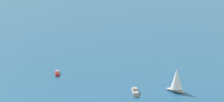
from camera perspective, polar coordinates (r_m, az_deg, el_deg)
name	(u,v)px	position (r m, az deg, el deg)	size (l,w,h in m)	color
motorboat_far_stbd	(135,92)	(170.36, 3.21, -5.66)	(6.57, 8.41, 2.50)	#9E9993
sailboat_offshore	(176,80)	(172.82, 8.83, -3.96)	(9.02, 5.65, 11.24)	#9E9993
motorboat_outer_ring_d	(57,74)	(196.56, -7.52, -3.09)	(5.66, 6.53, 2.00)	#B21E1E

